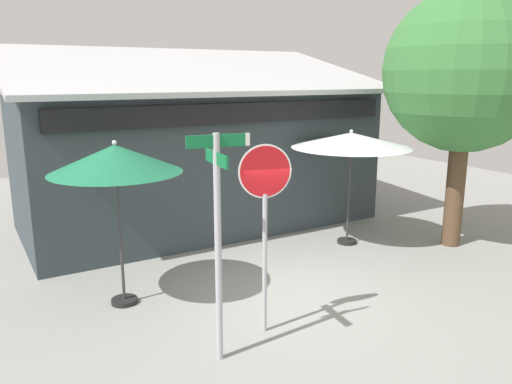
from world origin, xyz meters
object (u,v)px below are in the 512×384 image
object	(u,v)px
street_sign_post	(218,228)
patio_umbrella_ivory_center	(351,141)
stop_sign	(265,204)
shade_tree	(474,74)
patio_umbrella_forest_green_left	(116,160)

from	to	relation	value
street_sign_post	patio_umbrella_ivory_center	world-z (taller)	street_sign_post
stop_sign	patio_umbrella_ivory_center	bearing A→B (deg)	33.59
patio_umbrella_ivory_center	shade_tree	xyz separation A→B (m)	(2.16, -1.37, 1.44)
shade_tree	patio_umbrella_forest_green_left	bearing A→B (deg)	173.36
stop_sign	patio_umbrella_forest_green_left	world-z (taller)	stop_sign
stop_sign	patio_umbrella_forest_green_left	bearing A→B (deg)	127.40
street_sign_post	stop_sign	xyz separation A→B (m)	(0.93, 0.35, 0.13)
street_sign_post	patio_umbrella_ivory_center	size ratio (longest dim) A/B	1.16
patio_umbrella_forest_green_left	shade_tree	distance (m)	7.69
stop_sign	shade_tree	world-z (taller)	shade_tree
patio_umbrella_forest_green_left	shade_tree	bearing A→B (deg)	-6.64
street_sign_post	shade_tree	world-z (taller)	shade_tree
street_sign_post	patio_umbrella_ivory_center	distance (m)	5.56
patio_umbrella_forest_green_left	stop_sign	bearing A→B (deg)	-52.60
stop_sign	shade_tree	bearing A→B (deg)	11.02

